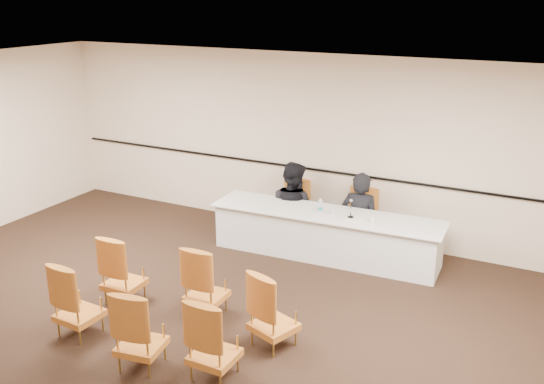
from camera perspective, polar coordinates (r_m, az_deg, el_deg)
The scene contains 20 objects.
floor at distance 7.37m, azimuth -8.62°, elevation -14.02°, with size 10.00×10.00×0.00m, color black.
ceiling at distance 6.30m, azimuth -9.93°, elevation 9.69°, with size 10.00×10.00×0.00m, color white.
wall_back at distance 10.03m, azimuth 4.34°, elevation 4.37°, with size 10.00×0.04×3.00m, color beige.
wall_rail at distance 10.10m, azimuth 4.20°, elevation 2.12°, with size 9.80×0.04×0.03m, color black.
panel_table at distance 9.38m, azimuth 5.06°, elevation -4.02°, with size 3.58×0.83×0.72m, color silver, non-canonical shape.
panelist_main at distance 9.74m, azimuth 8.24°, elevation -3.00°, with size 0.62×0.41×1.71m, color black.
panelist_main_chair at distance 9.71m, azimuth 8.26°, elevation -2.60°, with size 0.50×0.50×0.95m, color #BE6B22, non-canonical shape.
panelist_second at distance 10.07m, azimuth 1.94°, elevation -1.87°, with size 0.83×0.65×1.72m, color black.
panelist_second_chair at distance 10.06m, azimuth 1.95°, elevation -1.65°, with size 0.50×0.50×0.95m, color #BE6B22, non-canonical shape.
papers at distance 9.01m, azimuth 7.85°, elevation -2.61°, with size 0.30×0.22×0.00m, color white.
microphone at distance 9.05m, azimuth 7.44°, elevation -1.66°, with size 0.09×0.18×0.25m, color black, non-canonical shape.
water_bottle at distance 9.22m, azimuth 4.57°, elevation -1.27°, with size 0.07×0.07×0.22m, color teal, non-canonical shape.
drinking_glass at distance 9.16m, azimuth 5.82°, elevation -1.86°, with size 0.06×0.06×0.10m, color silver.
coffee_cup at distance 8.89m, azimuth 9.47°, elevation -2.53°, with size 0.09×0.09×0.14m, color silver.
aud_chair_front_left at distance 8.22m, azimuth -13.84°, elevation -6.99°, with size 0.50×0.50×0.95m, color #BE6B22, non-canonical shape.
aud_chair_front_mid at distance 7.72m, azimuth -6.25°, elevation -8.25°, with size 0.50×0.50×0.95m, color #BE6B22, non-canonical shape.
aud_chair_front_right at distance 7.04m, azimuth 0.18°, elevation -10.95°, with size 0.50×0.50×0.95m, color #BE6B22, non-canonical shape.
aud_chair_back_left at distance 7.62m, azimuth -17.81°, elevation -9.49°, with size 0.50×0.50×0.95m, color #BE6B22, non-canonical shape.
aud_chair_back_mid at distance 6.84m, azimuth -12.30°, elevation -12.37°, with size 0.50×0.50×0.95m, color #BE6B22, non-canonical shape.
aud_chair_back_right at distance 6.55m, azimuth -5.50°, elevation -13.47°, with size 0.50×0.50×0.95m, color #BE6B22, non-canonical shape.
Camera 1 is at (3.76, -4.97, 3.93)m, focal length 40.00 mm.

